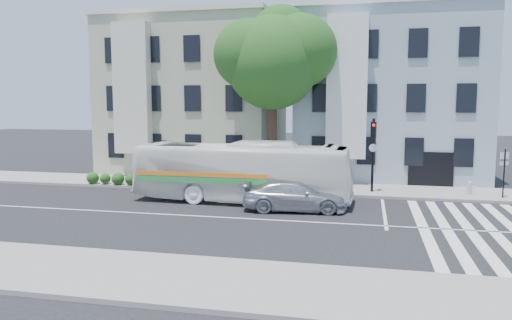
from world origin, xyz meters
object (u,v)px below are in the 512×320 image
(bus, at_px, (242,172))
(traffic_signal, at_px, (373,146))
(fire_hydrant, at_px, (470,187))
(sedan, at_px, (295,196))

(bus, height_order, traffic_signal, traffic_signal)
(bus, relative_size, fire_hydrant, 15.62)
(bus, distance_m, traffic_signal, 7.64)
(fire_hydrant, bearing_deg, traffic_signal, -175.12)
(bus, height_order, fire_hydrant, bus)
(sedan, bearing_deg, traffic_signal, -42.47)
(sedan, xyz_separation_m, fire_hydrant, (8.88, 5.53, -0.20))
(bus, bearing_deg, fire_hydrant, -69.45)
(bus, relative_size, traffic_signal, 2.66)
(traffic_signal, bearing_deg, sedan, -110.27)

